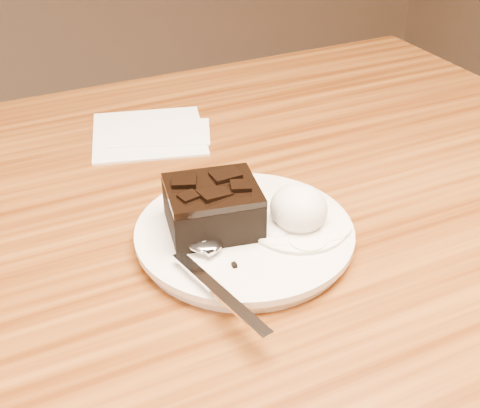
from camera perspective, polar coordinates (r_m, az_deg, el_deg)
name	(u,v)px	position (r m, az deg, el deg)	size (l,w,h in m)	color
plate	(244,236)	(0.61, 0.41, -2.91)	(0.21, 0.21, 0.02)	white
brownie	(213,210)	(0.60, -2.47, -0.54)	(0.09, 0.07, 0.04)	black
ice_cream_scoop	(299,208)	(0.61, 5.35, -0.40)	(0.06, 0.06, 0.05)	white
melt_puddle	(298,223)	(0.62, 5.27, -1.77)	(0.10, 0.10, 0.00)	white
spoon	(201,241)	(0.58, -3.53, -3.38)	(0.04, 0.19, 0.01)	silver
napkin	(149,133)	(0.83, -8.32, 6.44)	(0.14, 0.14, 0.01)	white
crumb_a	(239,236)	(0.60, -0.13, -2.90)	(0.01, 0.01, 0.00)	black
crumb_b	(224,219)	(0.62, -1.48, -1.40)	(0.01, 0.01, 0.00)	black
crumb_c	(234,265)	(0.56, -0.52, -5.58)	(0.01, 0.00, 0.00)	black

